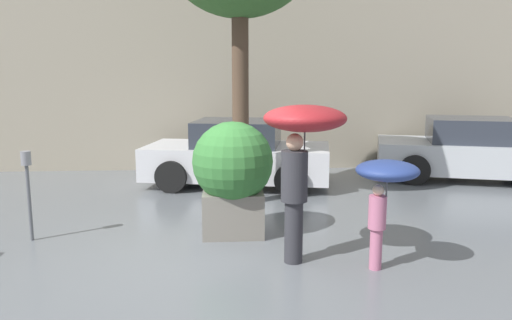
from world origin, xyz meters
TOP-DOWN VIEW (x-y plane):
  - ground_plane at (0.00, 0.00)m, footprint 40.00×40.00m
  - building_facade at (0.00, 6.50)m, footprint 18.00×0.30m
  - planter_box at (0.57, 1.06)m, footprint 1.20×1.20m
  - person_adult at (1.42, -0.04)m, footprint 1.04×1.04m
  - person_child at (2.38, -0.43)m, footprint 0.76×0.76m
  - parked_car_near at (0.73, 4.55)m, footprint 4.22×2.61m
  - parked_car_far at (6.07, 4.81)m, footprint 4.44×2.92m
  - parking_meter at (-2.37, 0.99)m, footprint 0.14×0.14m

SIDE VIEW (x-z plane):
  - ground_plane at x=0.00m, z-range 0.00..0.00m
  - parked_car_near at x=0.73m, z-range -0.06..1.35m
  - parked_car_far at x=6.07m, z-range -0.06..1.35m
  - parking_meter at x=-2.37m, z-range 0.28..1.60m
  - planter_box at x=0.57m, z-range 0.11..1.83m
  - person_child at x=2.38m, z-range 0.43..1.81m
  - person_adult at x=1.42m, z-range 0.60..2.62m
  - building_facade at x=0.00m, z-range 0.00..6.00m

